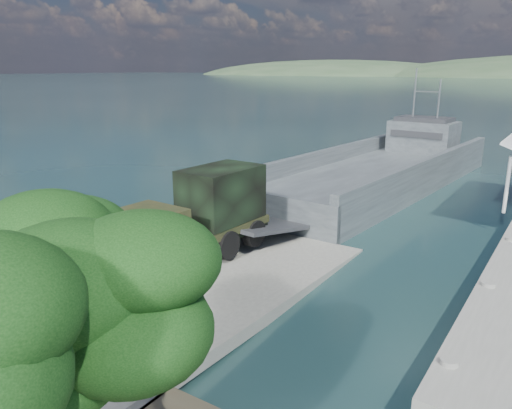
% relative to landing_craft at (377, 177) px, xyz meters
% --- Properties ---
extents(ground, '(1400.00, 1400.00, 0.00)m').
position_rel_landing_craft_xyz_m(ground, '(-0.54, -21.95, -0.79)').
color(ground, '#183B3A').
rests_on(ground, ground).
extents(boat_ramp, '(10.00, 18.00, 0.50)m').
position_rel_landing_craft_xyz_m(boat_ramp, '(-0.54, -22.95, -0.54)').
color(boat_ramp, gray).
rests_on(boat_ramp, ground).
extents(shoreline_rocks, '(3.20, 5.60, 0.90)m').
position_rel_landing_craft_xyz_m(shoreline_rocks, '(-6.74, -21.45, -0.79)').
color(shoreline_rocks, '#4C4D4A').
rests_on(shoreline_rocks, ground).
extents(landing_craft, '(10.50, 33.11, 9.69)m').
position_rel_landing_craft_xyz_m(landing_craft, '(0.00, 0.00, 0.00)').
color(landing_craft, '#3E4449').
rests_on(landing_craft, ground).
extents(military_truck, '(3.20, 8.68, 3.96)m').
position_rel_landing_craft_xyz_m(military_truck, '(-1.12, -19.93, 1.68)').
color(military_truck, black).
rests_on(military_truck, boat_ramp).
extents(soldier, '(0.65, 0.45, 1.71)m').
position_rel_landing_craft_xyz_m(soldier, '(-2.27, -23.71, 0.56)').
color(soldier, black).
rests_on(soldier, boat_ramp).
extents(overhang_tree, '(7.51, 6.92, 6.82)m').
position_rel_landing_craft_xyz_m(overhang_tree, '(6.69, -32.90, 4.67)').
color(overhang_tree, '#372516').
rests_on(overhang_tree, ground).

